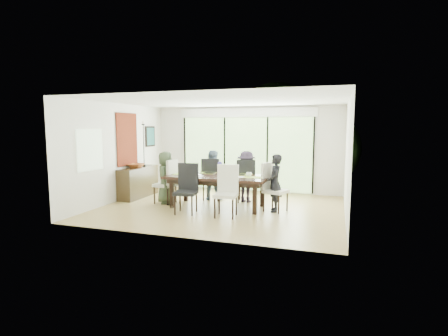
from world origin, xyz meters
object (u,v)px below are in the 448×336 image
(chair_far_right, at_px, (247,180))
(cup_b, at_px, (222,175))
(cup_a, at_px, (194,172))
(person_right_end, at_px, (275,183))
(sideboard, at_px, (138,182))
(person_far_right, at_px, (246,177))
(chair_near_left, at_px, (186,189))
(cup_c, at_px, (249,174))
(bowl, at_px, (136,166))
(person_far_left, at_px, (212,175))
(person_left_end, at_px, (166,178))
(chair_left_end, at_px, (165,181))
(laptop, at_px, (185,174))
(chair_far_left, at_px, (212,179))
(vase, at_px, (220,173))
(chair_right_end, at_px, (276,187))
(chair_near_right, at_px, (226,191))
(table_top, at_px, (218,177))

(chair_far_right, xyz_separation_m, cup_b, (-0.40, -0.95, 0.27))
(cup_a, bearing_deg, person_right_end, -3.94)
(sideboard, bearing_deg, cup_b, -12.36)
(chair_far_right, height_order, person_far_right, person_far_right)
(chair_near_left, bearing_deg, cup_c, 28.74)
(person_right_end, relative_size, bowl, 3.01)
(person_far_left, height_order, person_far_right, same)
(bowl, bearing_deg, person_right_end, -5.70)
(person_left_end, bearing_deg, chair_left_end, 77.31)
(chair_far_right, bearing_deg, cup_b, 57.00)
(laptop, distance_m, bowl, 1.87)
(chair_left_end, xyz_separation_m, bowl, (-1.14, 0.41, 0.34))
(chair_left_end, bearing_deg, person_far_left, 133.87)
(laptop, bearing_deg, chair_far_left, 61.30)
(chair_far_left, bearing_deg, vase, 116.05)
(cup_a, bearing_deg, sideboard, 169.45)
(person_left_end, relative_size, cup_b, 12.90)
(chair_right_end, height_order, chair_far_right, same)
(person_left_end, distance_m, vase, 1.54)
(chair_right_end, height_order, cup_b, chair_right_end)
(chair_far_right, distance_m, chair_near_right, 1.72)
(chair_near_right, xyz_separation_m, person_far_left, (-0.95, 1.70, 0.10))
(chair_far_right, distance_m, person_far_left, 1.01)
(table_top, bearing_deg, person_far_right, 56.47)
(chair_far_left, xyz_separation_m, vase, (0.50, -0.80, 0.28))
(chair_left_end, bearing_deg, table_top, 95.55)
(chair_near_left, bearing_deg, person_far_left, 80.33)
(chair_near_right, bearing_deg, person_left_end, 151.46)
(table_top, height_order, chair_far_right, chair_far_right)
(cup_c, xyz_separation_m, bowl, (-3.44, 0.31, 0.07))
(bowl, bearing_deg, laptop, -15.94)
(table_top, relative_size, chair_right_end, 2.18)
(chair_near_right, bearing_deg, person_right_end, 36.77)
(cup_a, height_order, bowl, bowl)
(table_top, height_order, chair_far_left, chair_far_left)
(person_left_end, relative_size, person_right_end, 1.00)
(chair_right_end, xyz_separation_m, cup_c, (-0.70, 0.10, 0.27))
(vase, height_order, bowl, bowl)
(chair_far_right, height_order, bowl, chair_far_right)
(bowl, bearing_deg, chair_near_right, -22.19)
(sideboard, relative_size, bowl, 3.36)
(person_left_end, bearing_deg, table_top, -102.69)
(chair_left_end, relative_size, person_far_right, 0.85)
(table_top, height_order, cup_c, cup_c)
(chair_left_end, relative_size, laptop, 3.33)
(person_right_end, relative_size, vase, 10.75)
(cup_b, bearing_deg, chair_left_end, 176.53)
(chair_near_right, bearing_deg, cup_b, 109.62)
(vase, bearing_deg, chair_far_right, 57.99)
(cup_a, distance_m, sideboard, 2.02)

